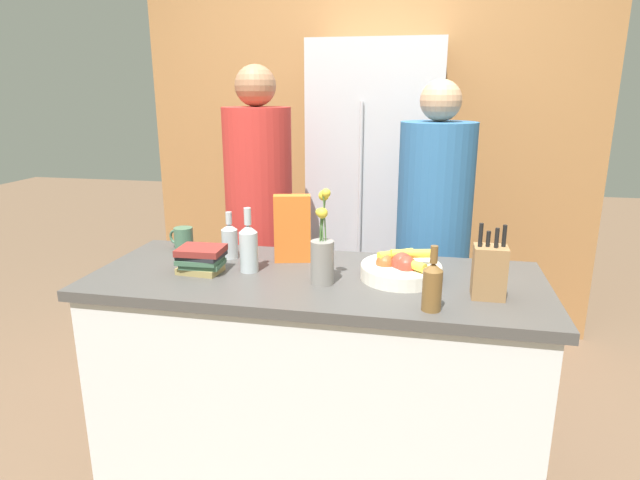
{
  "coord_description": "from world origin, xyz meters",
  "views": [
    {
      "loc": [
        0.41,
        -1.92,
        1.59
      ],
      "look_at": [
        0.0,
        0.09,
        1.02
      ],
      "focal_mm": 30.0,
      "sensor_mm": 36.0,
      "label": 1
    }
  ],
  "objects": [
    {
      "name": "ground_plane",
      "position": [
        0.0,
        0.0,
        0.0
      ],
      "size": [
        14.0,
        14.0,
        0.0
      ],
      "primitive_type": "plane",
      "color": "brown"
    },
    {
      "name": "kitchen_island",
      "position": [
        0.0,
        0.0,
        0.45
      ],
      "size": [
        1.75,
        0.7,
        0.9
      ],
      "color": "silver",
      "rests_on": "ground_plane"
    },
    {
      "name": "back_wall_wood",
      "position": [
        0.0,
        1.66,
        1.3
      ],
      "size": [
        2.95,
        0.12,
        2.6
      ],
      "color": "#9E6B3D",
      "rests_on": "ground_plane"
    },
    {
      "name": "refrigerator",
      "position": [
        0.1,
        1.3,
        0.93
      ],
      "size": [
        0.74,
        0.63,
        1.86
      ],
      "color": "#B7B7BC",
      "rests_on": "ground_plane"
    },
    {
      "name": "fruit_bowl",
      "position": [
        0.33,
        0.03,
        0.94
      ],
      "size": [
        0.31,
        0.31,
        0.11
      ],
      "color": "silver",
      "rests_on": "kitchen_island"
    },
    {
      "name": "knife_block",
      "position": [
        0.63,
        -0.1,
        0.99
      ],
      "size": [
        0.11,
        0.1,
        0.27
      ],
      "color": "olive",
      "rests_on": "kitchen_island"
    },
    {
      "name": "flower_vase",
      "position": [
        0.04,
        -0.08,
        1.01
      ],
      "size": [
        0.09,
        0.09,
        0.36
      ],
      "color": "gray",
      "rests_on": "kitchen_island"
    },
    {
      "name": "cereal_box",
      "position": [
        -0.13,
        0.16,
        1.04
      ],
      "size": [
        0.16,
        0.1,
        0.28
      ],
      "color": "orange",
      "rests_on": "kitchen_island"
    },
    {
      "name": "coffee_mug",
      "position": [
        -0.66,
        0.23,
        0.95
      ],
      "size": [
        0.12,
        0.08,
        0.1
      ],
      "color": "#42664C",
      "rests_on": "kitchen_island"
    },
    {
      "name": "book_stack",
      "position": [
        -0.45,
        -0.05,
        0.95
      ],
      "size": [
        0.18,
        0.15,
        0.1
      ],
      "color": "#99844C",
      "rests_on": "kitchen_island"
    },
    {
      "name": "bottle_oil",
      "position": [
        -0.41,
        0.15,
        0.98
      ],
      "size": [
        0.07,
        0.07,
        0.2
      ],
      "color": "#B2BCC1",
      "rests_on": "kitchen_island"
    },
    {
      "name": "bottle_vinegar",
      "position": [
        -0.27,
        -0.0,
        1.0
      ],
      "size": [
        0.07,
        0.07,
        0.26
      ],
      "color": "#B2BCC1",
      "rests_on": "kitchen_island"
    },
    {
      "name": "bottle_wine",
      "position": [
        0.44,
        -0.26,
        0.98
      ],
      "size": [
        0.06,
        0.06,
        0.22
      ],
      "color": "brown",
      "rests_on": "kitchen_island"
    },
    {
      "name": "person_at_sink",
      "position": [
        -0.43,
        0.64,
        0.97
      ],
      "size": [
        0.34,
        0.34,
        1.72
      ],
      "rotation": [
        0.0,
        0.0,
        0.27
      ],
      "color": "#383842",
      "rests_on": "ground_plane"
    },
    {
      "name": "person_in_blue",
      "position": [
        0.45,
        0.67,
        0.92
      ],
      "size": [
        0.36,
        0.36,
        1.64
      ],
      "rotation": [
        0.0,
        0.0,
        0.45
      ],
      "color": "#383842",
      "rests_on": "ground_plane"
    }
  ]
}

